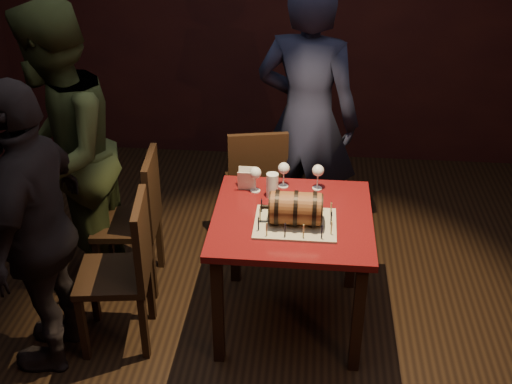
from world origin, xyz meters
TOP-DOWN VIEW (x-y plane):
  - room_shell at (0.00, 0.00)m, footprint 5.04×5.04m
  - pub_table at (0.19, 0.15)m, footprint 0.90×0.90m
  - cake_board at (0.21, 0.06)m, footprint 0.45×0.35m
  - barrel_cake at (0.21, 0.06)m, footprint 0.34×0.20m
  - birthday_candles at (0.21, 0.06)m, footprint 0.40×0.30m
  - wine_glass_left at (-0.05, 0.42)m, footprint 0.07×0.07m
  - wine_glass_mid at (0.12, 0.49)m, footprint 0.07×0.07m
  - wine_glass_right at (0.32, 0.48)m, footprint 0.07×0.07m
  - pint_of_ale at (0.06, 0.36)m, footprint 0.07×0.07m
  - menu_card at (-0.10, 0.44)m, footprint 0.10×0.05m
  - chair_back at (-0.09, 0.95)m, footprint 0.47×0.47m
  - chair_left_rear at (-0.80, 0.45)m, footprint 0.43×0.43m
  - chair_left_front at (-0.72, -0.09)m, footprint 0.45×0.45m
  - person_back at (0.24, 1.03)m, footprint 0.80×0.63m
  - person_left_rear at (-1.23, 0.41)m, footprint 0.76×0.95m
  - person_left_front at (-1.12, -0.25)m, footprint 0.42×0.98m

SIDE VIEW (x-z plane):
  - chair_back at x=-0.09m, z-range 0.06..0.99m
  - chair_left_rear at x=-0.80m, z-range 0.06..0.99m
  - chair_left_front at x=-0.72m, z-range 0.06..0.99m
  - pub_table at x=0.19m, z-range 0.27..1.02m
  - cake_board at x=0.21m, z-range 0.75..0.76m
  - birthday_candles at x=0.21m, z-range 0.76..0.85m
  - menu_card at x=-0.10m, z-range 0.75..0.88m
  - pint_of_ale at x=0.06m, z-range 0.75..0.90m
  - person_left_front at x=-1.12m, z-range 0.00..1.66m
  - barrel_cake at x=0.21m, z-range 0.75..0.95m
  - wine_glass_mid at x=0.12m, z-range 0.79..0.95m
  - wine_glass_left at x=-0.05m, z-range 0.79..0.95m
  - wine_glass_right at x=0.32m, z-range 0.79..0.95m
  - person_left_rear at x=-1.23m, z-range 0.00..1.87m
  - person_back at x=0.24m, z-range 0.00..1.92m
  - room_shell at x=0.00m, z-range 0.00..2.80m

